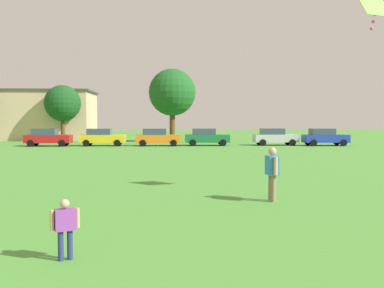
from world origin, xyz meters
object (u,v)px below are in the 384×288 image
object	(u,v)px
kite	(375,9)
parked_car_blue_5	(325,137)
tree_center	(63,103)
child_kite_flyer	(65,224)
parked_car_green_3	(206,137)
tree_far_right	(172,93)
adult_bystander	(272,169)
parked_car_silver_4	(275,137)
parked_car_orange_2	(157,137)
parked_car_yellow_1	(102,137)
parked_car_red_0	(48,137)

from	to	relation	value
kite	parked_car_blue_5	size ratio (longest dim) A/B	0.27
tree_center	child_kite_flyer	bearing A→B (deg)	-77.01
parked_car_green_3	parked_car_blue_5	xyz separation A→B (m)	(11.56, -0.80, 0.00)
child_kite_flyer	tree_far_right	bearing A→B (deg)	63.59
adult_bystander	parked_car_silver_4	world-z (taller)	parked_car_silver_4
adult_bystander	parked_car_silver_4	xyz separation A→B (m)	(7.35, 30.81, -0.14)
adult_bystander	tree_far_right	size ratio (longest dim) A/B	0.20
adult_bystander	parked_car_orange_2	world-z (taller)	parked_car_orange_2
child_kite_flyer	parked_car_orange_2	xyz separation A→B (m)	(0.74, 35.97, 0.20)
tree_center	tree_far_right	size ratio (longest dim) A/B	0.79
child_kite_flyer	parked_car_silver_4	xyz separation A→B (m)	(12.37, 36.46, 0.20)
parked_car_orange_2	parked_car_blue_5	distance (m)	16.37
parked_car_blue_5	adult_bystander	bearing A→B (deg)	-112.00
parked_car_green_3	parked_car_silver_4	xyz separation A→B (m)	(6.84, 0.14, 0.00)
kite	parked_car_green_3	bearing A→B (deg)	95.58
parked_car_yellow_1	child_kite_flyer	bearing A→B (deg)	-82.73
parked_car_blue_5	tree_far_right	xyz separation A→B (m)	(-14.84, 8.56, 4.80)
adult_bystander	parked_car_green_3	xyz separation A→B (m)	(0.51, 30.67, -0.14)
parked_car_red_0	tree_center	size ratio (longest dim) A/B	0.65
parked_car_yellow_1	tree_center	distance (m)	12.07
parked_car_red_0	parked_car_blue_5	bearing A→B (deg)	-1.25
kite	parked_car_silver_4	distance (m)	30.81
parked_car_yellow_1	parked_car_silver_4	distance (m)	17.01
parked_car_blue_5	parked_car_green_3	bearing A→B (deg)	176.06
child_kite_flyer	parked_car_red_0	world-z (taller)	parked_car_red_0
parked_car_silver_4	parked_car_yellow_1	bearing A→B (deg)	-179.40
parked_car_orange_2	parked_car_silver_4	bearing A→B (deg)	2.38
parked_car_red_0	parked_car_orange_2	distance (m)	10.54
parked_car_yellow_1	parked_car_blue_5	world-z (taller)	same
parked_car_red_0	parked_car_yellow_1	distance (m)	5.18
parked_car_red_0	parked_car_green_3	xyz separation A→B (m)	(15.34, 0.21, 0.00)
parked_car_orange_2	tree_far_right	size ratio (longest dim) A/B	0.51
kite	parked_car_orange_2	xyz separation A→B (m)	(-7.73, 29.63, -5.21)
parked_car_red_0	parked_car_yellow_1	bearing A→B (deg)	1.83
child_kite_flyer	parked_car_silver_4	world-z (taller)	parked_car_silver_4
kite	parked_car_green_3	xyz separation A→B (m)	(-2.93, 29.98, -5.21)
parked_car_silver_4	parked_car_blue_5	world-z (taller)	same
adult_bystander	parked_car_orange_2	size ratio (longest dim) A/B	0.39
parked_car_yellow_1	parked_car_blue_5	distance (m)	21.74
tree_center	parked_car_green_3	bearing A→B (deg)	-31.18
parked_car_yellow_1	parked_car_orange_2	distance (m)	5.38
adult_bystander	tree_center	xyz separation A→B (m)	(-15.66, 40.45, 3.48)
parked_car_silver_4	parked_car_blue_5	distance (m)	4.82
parked_car_red_0	tree_far_right	xyz separation A→B (m)	(12.06, 7.97, 4.80)
parked_car_red_0	parked_car_orange_2	world-z (taller)	same
child_kite_flyer	parked_car_blue_5	size ratio (longest dim) A/B	0.26
child_kite_flyer	adult_bystander	xyz separation A→B (m)	(5.03, 5.65, 0.34)
parked_car_red_0	parked_car_orange_2	bearing A→B (deg)	-0.75
adult_bystander	tree_center	world-z (taller)	tree_center
child_kite_flyer	tree_center	distance (m)	47.47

